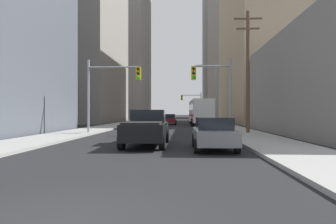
{
  "coord_description": "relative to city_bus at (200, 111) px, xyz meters",
  "views": [
    {
      "loc": [
        2.04,
        -4.3,
        1.76
      ],
      "look_at": [
        0.0,
        33.45,
        1.81
      ],
      "focal_mm": 31.57,
      "sensor_mm": 36.0,
      "label": 1
    }
  ],
  "objects": [
    {
      "name": "sidewalk_left",
      "position": [
        -11.06,
        13.93,
        -1.85
      ],
      "size": [
        3.48,
        160.0,
        0.15
      ],
      "primitive_type": "cube",
      "color": "#9E9E99",
      "rests_on": "ground"
    },
    {
      "name": "sidewalk_right",
      "position": [
        2.54,
        13.93,
        -1.85
      ],
      "size": [
        3.48,
        160.0,
        0.15
      ],
      "primitive_type": "cube",
      "color": "#9E9E99",
      "rests_on": "ground"
    },
    {
      "name": "city_bus",
      "position": [
        0.0,
        0.0,
        0.0
      ],
      "size": [
        2.83,
        11.57,
        3.4
      ],
      "color": "silver",
      "rests_on": "ground"
    },
    {
      "name": "pickup_truck_black",
      "position": [
        -4.2,
        -24.78,
        -1.0
      ],
      "size": [
        2.2,
        5.44,
        1.9
      ],
      "color": "black",
      "rests_on": "ground"
    },
    {
      "name": "sedan_grey",
      "position": [
        -0.82,
        -26.39,
        -1.16
      ],
      "size": [
        1.95,
        4.23,
        1.52
      ],
      "color": "slate",
      "rests_on": "ground"
    },
    {
      "name": "sedan_green",
      "position": [
        -4.39,
        -18.93,
        -1.16
      ],
      "size": [
        1.95,
        4.22,
        1.52
      ],
      "color": "#195938",
      "rests_on": "ground"
    },
    {
      "name": "sedan_beige",
      "position": [
        -7.49,
        -3.05,
        -1.16
      ],
      "size": [
        1.95,
        4.22,
        1.52
      ],
      "color": "#C6B793",
      "rests_on": "ground"
    },
    {
      "name": "sedan_red",
      "position": [
        -7.66,
        7.87,
        -1.16
      ],
      "size": [
        1.95,
        4.2,
        1.52
      ],
      "color": "maroon",
      "rests_on": "ground"
    },
    {
      "name": "sedan_maroon",
      "position": [
        -4.27,
        1.83,
        -1.16
      ],
      "size": [
        1.95,
        4.22,
        1.52
      ],
      "color": "maroon",
      "rests_on": "ground"
    },
    {
      "name": "traffic_signal_near_left",
      "position": [
        -8.05,
        -16.99,
        2.14
      ],
      "size": [
        4.35,
        0.44,
        6.0
      ],
      "color": "gray",
      "rests_on": "ground"
    },
    {
      "name": "traffic_signal_near_right",
      "position": [
        0.09,
        -16.99,
        2.08
      ],
      "size": [
        3.13,
        0.44,
        6.0
      ],
      "color": "gray",
      "rests_on": "ground"
    },
    {
      "name": "traffic_signal_far_right",
      "position": [
        -0.47,
        22.24,
        2.14
      ],
      "size": [
        4.35,
        0.44,
        6.0
      ],
      "color": "gray",
      "rests_on": "ground"
    },
    {
      "name": "utility_pole_right",
      "position": [
        2.89,
        -16.51,
        3.28
      ],
      "size": [
        2.2,
        0.28,
        9.86
      ],
      "color": "brown",
      "rests_on": "ground"
    },
    {
      "name": "street_lamp_right",
      "position": [
        1.08,
        -5.62,
        2.63
      ],
      "size": [
        2.6,
        0.32,
        7.5
      ],
      "color": "gray",
      "rests_on": "ground"
    },
    {
      "name": "building_left_mid_office",
      "position": [
        -26.08,
        11.85,
        14.07
      ],
      "size": [
        23.78,
        21.34,
        31.99
      ],
      "primitive_type": "cube",
      "color": "gray",
      "rests_on": "ground"
    },
    {
      "name": "building_left_far_tower",
      "position": [
        -21.55,
        52.37,
        22.1
      ],
      "size": [
        15.39,
        27.15,
        48.06
      ],
      "primitive_type": "cube",
      "color": "gray",
      "rests_on": "ground"
    },
    {
      "name": "building_right_mid_block",
      "position": [
        14.83,
        11.86,
        12.96
      ],
      "size": [
        18.61,
        27.8,
        29.77
      ],
      "primitive_type": "cube",
      "color": "tan",
      "rests_on": "ground"
    },
    {
      "name": "building_right_far_highrise",
      "position": [
        17.17,
        57.49,
        27.3
      ],
      "size": [
        25.07,
        23.84,
        58.45
      ],
      "primitive_type": "cube",
      "color": "gray",
      "rests_on": "ground"
    }
  ]
}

